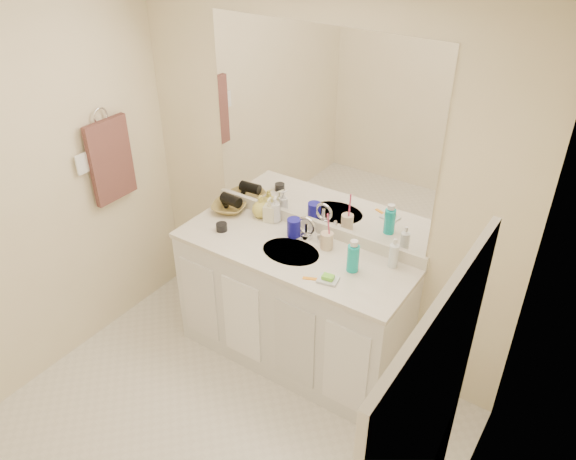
% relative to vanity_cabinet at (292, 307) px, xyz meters
% --- Properties ---
extents(ceiling, '(2.60, 2.60, 0.02)m').
position_rel_vanity_cabinet_xyz_m(ceiling, '(0.00, -1.02, 1.97)').
color(ceiling, white).
rests_on(ceiling, wall_back).
extents(wall_back, '(2.60, 0.02, 2.40)m').
position_rel_vanity_cabinet_xyz_m(wall_back, '(0.00, 0.28, 0.77)').
color(wall_back, '#F8E9C2').
rests_on(wall_back, floor).
extents(wall_right, '(0.02, 2.60, 2.40)m').
position_rel_vanity_cabinet_xyz_m(wall_right, '(1.30, -1.02, 0.77)').
color(wall_right, '#F8E9C2').
rests_on(wall_right, floor).
extents(vanity_cabinet, '(1.50, 0.55, 0.85)m').
position_rel_vanity_cabinet_xyz_m(vanity_cabinet, '(0.00, 0.00, 0.00)').
color(vanity_cabinet, silver).
rests_on(vanity_cabinet, floor).
extents(countertop, '(1.52, 0.57, 0.03)m').
position_rel_vanity_cabinet_xyz_m(countertop, '(0.00, 0.00, 0.44)').
color(countertop, silver).
rests_on(countertop, vanity_cabinet).
extents(backsplash, '(1.52, 0.03, 0.08)m').
position_rel_vanity_cabinet_xyz_m(backsplash, '(0.00, 0.26, 0.50)').
color(backsplash, silver).
rests_on(backsplash, countertop).
extents(sink_basin, '(0.37, 0.37, 0.02)m').
position_rel_vanity_cabinet_xyz_m(sink_basin, '(0.00, -0.02, 0.44)').
color(sink_basin, beige).
rests_on(sink_basin, countertop).
extents(faucet, '(0.02, 0.02, 0.11)m').
position_rel_vanity_cabinet_xyz_m(faucet, '(0.00, 0.16, 0.51)').
color(faucet, silver).
rests_on(faucet, countertop).
extents(mirror, '(1.48, 0.01, 1.20)m').
position_rel_vanity_cabinet_xyz_m(mirror, '(0.00, 0.27, 1.14)').
color(mirror, white).
rests_on(mirror, wall_back).
extents(blue_mug, '(0.11, 0.11, 0.12)m').
position_rel_vanity_cabinet_xyz_m(blue_mug, '(-0.08, 0.14, 0.51)').
color(blue_mug, '#1917A1').
rests_on(blue_mug, countertop).
extents(tan_cup, '(0.08, 0.08, 0.11)m').
position_rel_vanity_cabinet_xyz_m(tan_cup, '(0.16, 0.13, 0.51)').
color(tan_cup, beige).
rests_on(tan_cup, countertop).
extents(toothbrush, '(0.02, 0.04, 0.21)m').
position_rel_vanity_cabinet_xyz_m(toothbrush, '(0.17, 0.13, 0.60)').
color(toothbrush, '#D93966').
rests_on(toothbrush, tan_cup).
extents(mouthwash_bottle, '(0.07, 0.07, 0.17)m').
position_rel_vanity_cabinet_xyz_m(mouthwash_bottle, '(0.40, 0.02, 0.54)').
color(mouthwash_bottle, '#0EB0AF').
rests_on(mouthwash_bottle, countertop).
extents(clear_pump_bottle, '(0.06, 0.06, 0.15)m').
position_rel_vanity_cabinet_xyz_m(clear_pump_bottle, '(0.58, 0.18, 0.53)').
color(clear_pump_bottle, white).
rests_on(clear_pump_bottle, countertop).
extents(soap_dish, '(0.13, 0.11, 0.01)m').
position_rel_vanity_cabinet_xyz_m(soap_dish, '(0.34, -0.15, 0.46)').
color(soap_dish, silver).
rests_on(soap_dish, countertop).
extents(green_soap, '(0.07, 0.05, 0.02)m').
position_rel_vanity_cabinet_xyz_m(green_soap, '(0.34, -0.15, 0.48)').
color(green_soap, '#75DF36').
rests_on(green_soap, soap_dish).
extents(orange_comb, '(0.11, 0.06, 0.00)m').
position_rel_vanity_cabinet_xyz_m(orange_comb, '(0.25, -0.18, 0.46)').
color(orange_comb, orange).
rests_on(orange_comb, countertop).
extents(dark_jar, '(0.09, 0.09, 0.05)m').
position_rel_vanity_cabinet_xyz_m(dark_jar, '(-0.50, -0.07, 0.48)').
color(dark_jar, black).
rests_on(dark_jar, countertop).
extents(soap_bottle_white, '(0.09, 0.09, 0.18)m').
position_rel_vanity_cabinet_xyz_m(soap_bottle_white, '(-0.28, 0.22, 0.55)').
color(soap_bottle_white, white).
rests_on(soap_bottle_white, countertop).
extents(soap_bottle_cream, '(0.10, 0.10, 0.17)m').
position_rel_vanity_cabinet_xyz_m(soap_bottle_cream, '(-0.31, 0.21, 0.54)').
color(soap_bottle_cream, beige).
rests_on(soap_bottle_cream, countertop).
extents(soap_bottle_yellow, '(0.16, 0.16, 0.15)m').
position_rel_vanity_cabinet_xyz_m(soap_bottle_yellow, '(-0.40, 0.22, 0.53)').
color(soap_bottle_yellow, '#CDC14F').
rests_on(soap_bottle_yellow, countertop).
extents(wicker_basket, '(0.29, 0.29, 0.06)m').
position_rel_vanity_cabinet_xyz_m(wicker_basket, '(-0.62, 0.16, 0.48)').
color(wicker_basket, olive).
rests_on(wicker_basket, countertop).
extents(hair_dryer, '(0.15, 0.09, 0.07)m').
position_rel_vanity_cabinet_xyz_m(hair_dryer, '(-0.60, 0.16, 0.54)').
color(hair_dryer, black).
rests_on(hair_dryer, wicker_basket).
extents(towel_ring, '(0.01, 0.11, 0.11)m').
position_rel_vanity_cabinet_xyz_m(towel_ring, '(-1.27, -0.25, 1.12)').
color(towel_ring, silver).
rests_on(towel_ring, wall_left).
extents(hand_towel, '(0.04, 0.32, 0.55)m').
position_rel_vanity_cabinet_xyz_m(hand_towel, '(-1.25, -0.25, 0.82)').
color(hand_towel, '#422623').
rests_on(hand_towel, towel_ring).
extents(switch_plate, '(0.01, 0.08, 0.13)m').
position_rel_vanity_cabinet_xyz_m(switch_plate, '(-1.27, -0.45, 0.88)').
color(switch_plate, white).
rests_on(switch_plate, wall_left).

